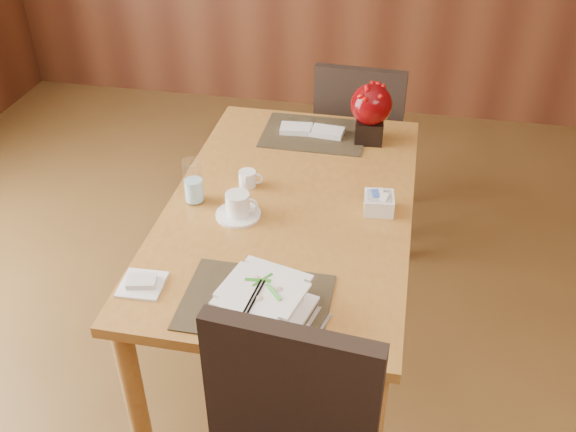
% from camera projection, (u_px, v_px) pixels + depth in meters
% --- Properties ---
extents(dining_table, '(0.90, 1.50, 0.75)m').
position_uv_depth(dining_table, '(290.00, 224.00, 2.45)').
color(dining_table, '#A9712F').
rests_on(dining_table, ground).
extents(placemat_near, '(0.45, 0.33, 0.01)m').
position_uv_depth(placemat_near, '(256.00, 302.00, 1.95)').
color(placemat_near, black).
rests_on(placemat_near, dining_table).
extents(placemat_far, '(0.45, 0.33, 0.01)m').
position_uv_depth(placemat_far, '(314.00, 134.00, 2.83)').
color(placemat_far, black).
rests_on(placemat_far, dining_table).
extents(soup_setting, '(0.31, 0.31, 0.10)m').
position_uv_depth(soup_setting, '(263.00, 302.00, 1.88)').
color(soup_setting, white).
rests_on(soup_setting, dining_table).
extents(coffee_cup, '(0.16, 0.16, 0.09)m').
position_uv_depth(coffee_cup, '(238.00, 207.00, 2.31)').
color(coffee_cup, white).
rests_on(coffee_cup, dining_table).
extents(water_glass, '(0.09, 0.09, 0.17)m').
position_uv_depth(water_glass, '(193.00, 182.00, 2.36)').
color(water_glass, silver).
rests_on(water_glass, dining_table).
extents(creamer_jug, '(0.09, 0.09, 0.06)m').
position_uv_depth(creamer_jug, '(247.00, 179.00, 2.48)').
color(creamer_jug, white).
rests_on(creamer_jug, dining_table).
extents(sugar_caddy, '(0.12, 0.12, 0.06)m').
position_uv_depth(sugar_caddy, '(379.00, 203.00, 2.34)').
color(sugar_caddy, white).
rests_on(sugar_caddy, dining_table).
extents(berry_decor, '(0.18, 0.18, 0.26)m').
position_uv_depth(berry_decor, '(371.00, 110.00, 2.70)').
color(berry_decor, black).
rests_on(berry_decor, dining_table).
extents(napkins_far, '(0.28, 0.11, 0.02)m').
position_uv_depth(napkins_far, '(314.00, 131.00, 2.82)').
color(napkins_far, silver).
rests_on(napkins_far, dining_table).
extents(bread_plate, '(0.14, 0.14, 0.01)m').
position_uv_depth(bread_plate, '(142.00, 284.00, 2.02)').
color(bread_plate, white).
rests_on(bread_plate, dining_table).
extents(far_chair, '(0.47, 0.47, 0.96)m').
position_uv_depth(far_chair, '(359.00, 138.00, 3.24)').
color(far_chair, black).
rests_on(far_chair, ground).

